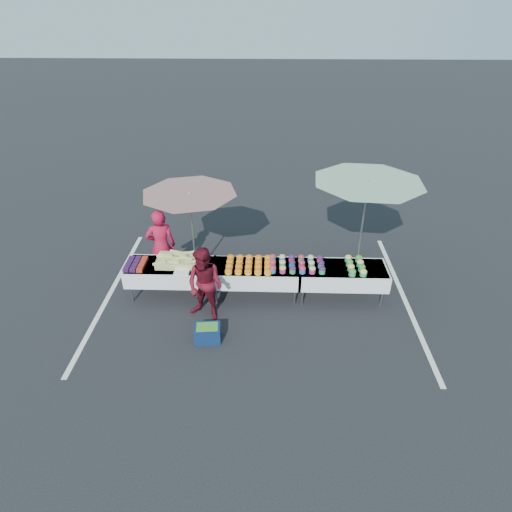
{
  "coord_description": "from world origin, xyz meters",
  "views": [
    {
      "loc": [
        0.23,
        -7.49,
        5.59
      ],
      "look_at": [
        0.0,
        0.0,
        1.0
      ],
      "focal_mm": 30.0,
      "sensor_mm": 36.0,
      "label": 1
    }
  ],
  "objects_px": {
    "table_right": "(342,274)",
    "umbrella_left": "(190,201)",
    "table_left": "(171,271)",
    "storage_bin": "(208,333)",
    "table_center": "(256,273)",
    "customer": "(205,285)",
    "umbrella_right": "(367,190)",
    "vendor": "(161,246)"
  },
  "relations": [
    {
      "from": "table_left",
      "to": "table_center",
      "type": "distance_m",
      "value": 1.8
    },
    {
      "from": "vendor",
      "to": "table_right",
      "type": "bearing_deg",
      "value": 157.61
    },
    {
      "from": "storage_bin",
      "to": "customer",
      "type": "bearing_deg",
      "value": 93.27
    },
    {
      "from": "vendor",
      "to": "umbrella_left",
      "type": "xyz_separation_m",
      "value": [
        0.68,
        0.2,
        1.01
      ]
    },
    {
      "from": "table_right",
      "to": "umbrella_left",
      "type": "height_order",
      "value": "umbrella_left"
    },
    {
      "from": "vendor",
      "to": "customer",
      "type": "height_order",
      "value": "vendor"
    },
    {
      "from": "table_center",
      "to": "table_right",
      "type": "xyz_separation_m",
      "value": [
        1.8,
        0.0,
        0.0
      ]
    },
    {
      "from": "table_left",
      "to": "storage_bin",
      "type": "xyz_separation_m",
      "value": [
        0.93,
        -1.43,
        -0.42
      ]
    },
    {
      "from": "customer",
      "to": "umbrella_right",
      "type": "bearing_deg",
      "value": 47.36
    },
    {
      "from": "vendor",
      "to": "table_center",
      "type": "bearing_deg",
      "value": 150.95
    },
    {
      "from": "table_left",
      "to": "umbrella_left",
      "type": "distance_m",
      "value": 1.55
    },
    {
      "from": "table_right",
      "to": "table_left",
      "type": "bearing_deg",
      "value": 180.0
    },
    {
      "from": "customer",
      "to": "table_center",
      "type": "bearing_deg",
      "value": 59.64
    },
    {
      "from": "umbrella_left",
      "to": "umbrella_right",
      "type": "distance_m",
      "value": 3.7
    },
    {
      "from": "table_center",
      "to": "storage_bin",
      "type": "relative_size",
      "value": 3.63
    },
    {
      "from": "table_left",
      "to": "umbrella_left",
      "type": "height_order",
      "value": "umbrella_left"
    },
    {
      "from": "vendor",
      "to": "umbrella_right",
      "type": "distance_m",
      "value": 4.56
    },
    {
      "from": "vendor",
      "to": "customer",
      "type": "bearing_deg",
      "value": 116.75
    },
    {
      "from": "vendor",
      "to": "umbrella_left",
      "type": "bearing_deg",
      "value": -178.2
    },
    {
      "from": "vendor",
      "to": "umbrella_right",
      "type": "height_order",
      "value": "umbrella_right"
    },
    {
      "from": "table_left",
      "to": "umbrella_right",
      "type": "relative_size",
      "value": 0.64
    },
    {
      "from": "table_left",
      "to": "vendor",
      "type": "xyz_separation_m",
      "value": [
        -0.3,
        0.55,
        0.29
      ]
    },
    {
      "from": "customer",
      "to": "umbrella_left",
      "type": "relative_size",
      "value": 0.68
    },
    {
      "from": "table_right",
      "to": "umbrella_right",
      "type": "distance_m",
      "value": 1.82
    },
    {
      "from": "table_center",
      "to": "storage_bin",
      "type": "xyz_separation_m",
      "value": [
        -0.87,
        -1.43,
        -0.42
      ]
    },
    {
      "from": "vendor",
      "to": "umbrella_right",
      "type": "bearing_deg",
      "value": 168.91
    },
    {
      "from": "table_right",
      "to": "storage_bin",
      "type": "height_order",
      "value": "table_right"
    },
    {
      "from": "table_right",
      "to": "umbrella_right",
      "type": "xyz_separation_m",
      "value": [
        0.47,
        0.8,
        1.56
      ]
    },
    {
      "from": "umbrella_right",
      "to": "table_center",
      "type": "bearing_deg",
      "value": -160.6
    },
    {
      "from": "table_left",
      "to": "table_right",
      "type": "bearing_deg",
      "value": 0.0
    },
    {
      "from": "table_center",
      "to": "customer",
      "type": "height_order",
      "value": "customer"
    },
    {
      "from": "customer",
      "to": "umbrella_left",
      "type": "bearing_deg",
      "value": 128.59
    },
    {
      "from": "umbrella_right",
      "to": "storage_bin",
      "type": "height_order",
      "value": "umbrella_right"
    },
    {
      "from": "vendor",
      "to": "storage_bin",
      "type": "bearing_deg",
      "value": 107.53
    },
    {
      "from": "umbrella_right",
      "to": "table_left",
      "type": "bearing_deg",
      "value": -168.88
    },
    {
      "from": "table_left",
      "to": "customer",
      "type": "xyz_separation_m",
      "value": [
        0.84,
        -0.75,
        0.2
      ]
    },
    {
      "from": "table_center",
      "to": "table_right",
      "type": "height_order",
      "value": "same"
    },
    {
      "from": "customer",
      "to": "umbrella_right",
      "type": "xyz_separation_m",
      "value": [
        3.24,
        1.55,
        1.36
      ]
    },
    {
      "from": "table_center",
      "to": "customer",
      "type": "bearing_deg",
      "value": -142.11
    },
    {
      "from": "table_left",
      "to": "storage_bin",
      "type": "bearing_deg",
      "value": -56.86
    },
    {
      "from": "table_center",
      "to": "umbrella_left",
      "type": "height_order",
      "value": "umbrella_left"
    },
    {
      "from": "table_right",
      "to": "vendor",
      "type": "distance_m",
      "value": 3.95
    }
  ]
}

